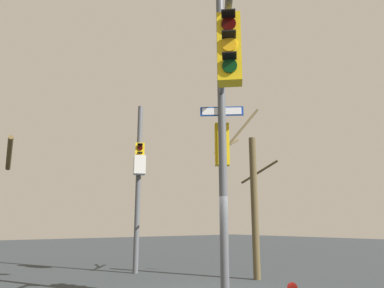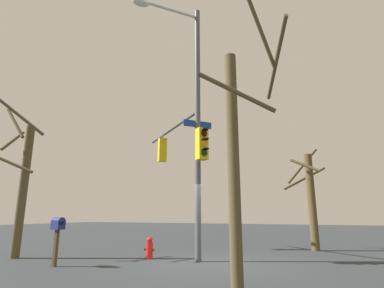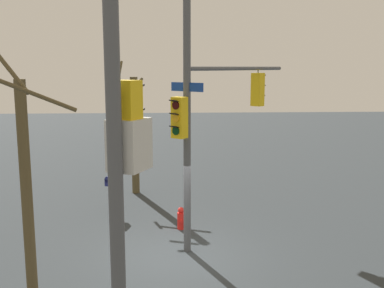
{
  "view_description": "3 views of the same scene",
  "coord_description": "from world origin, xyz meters",
  "px_view_note": "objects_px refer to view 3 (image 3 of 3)",
  "views": [
    {
      "loc": [
        6.89,
        -6.38,
        1.85
      ],
      "look_at": [
        -0.07,
        -0.88,
        3.81
      ],
      "focal_mm": 33.77,
      "sensor_mm": 36.0,
      "label": 1
    },
    {
      "loc": [
        -3.53,
        9.27,
        1.5
      ],
      "look_at": [
        0.64,
        -0.25,
        3.93
      ],
      "focal_mm": 28.12,
      "sensor_mm": 36.0,
      "label": 2
    },
    {
      "loc": [
        -11.79,
        0.2,
        5.19
      ],
      "look_at": [
        0.87,
        -0.47,
        3.03
      ],
      "focal_mm": 42.33,
      "sensor_mm": 36.0,
      "label": 3
    }
  ],
  "objects_px": {
    "fire_hydrant": "(181,219)",
    "bare_tree_corner": "(133,129)",
    "mailbox": "(110,183)",
    "bare_tree_behind_pole": "(24,179)"
  },
  "relations": [
    {
      "from": "fire_hydrant",
      "to": "bare_tree_corner",
      "type": "height_order",
      "value": "bare_tree_corner"
    },
    {
      "from": "mailbox",
      "to": "bare_tree_behind_pole",
      "type": "xyz_separation_m",
      "value": [
        -5.91,
        1.1,
        1.66
      ]
    },
    {
      "from": "mailbox",
      "to": "fire_hydrant",
      "type": "bearing_deg",
      "value": -20.9
    },
    {
      "from": "fire_hydrant",
      "to": "bare_tree_behind_pole",
      "type": "relative_size",
      "value": 0.11
    },
    {
      "from": "fire_hydrant",
      "to": "bare_tree_behind_pole",
      "type": "bearing_deg",
      "value": 139.53
    },
    {
      "from": "mailbox",
      "to": "bare_tree_corner",
      "type": "bearing_deg",
      "value": 90.91
    },
    {
      "from": "fire_hydrant",
      "to": "mailbox",
      "type": "xyz_separation_m",
      "value": [
        1.73,
        2.47,
        0.76
      ]
    },
    {
      "from": "bare_tree_behind_pole",
      "to": "bare_tree_corner",
      "type": "height_order",
      "value": "bare_tree_behind_pole"
    },
    {
      "from": "bare_tree_behind_pole",
      "to": "mailbox",
      "type": "bearing_deg",
      "value": -10.52
    },
    {
      "from": "fire_hydrant",
      "to": "bare_tree_corner",
      "type": "bearing_deg",
      "value": 22.76
    }
  ]
}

